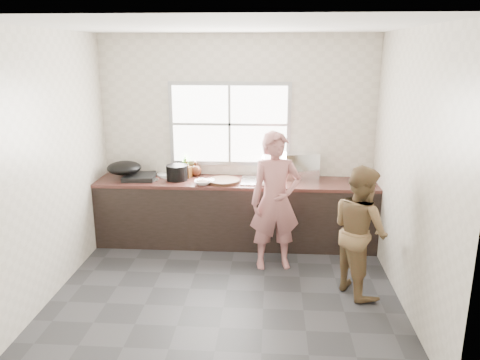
# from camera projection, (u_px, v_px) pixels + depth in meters

# --- Properties ---
(floor) EXTENTS (3.60, 3.20, 0.01)m
(floor) POSITION_uv_depth(u_px,v_px,m) (227.00, 290.00, 5.03)
(floor) COLOR #29292C
(floor) RESTS_ON ground
(ceiling) EXTENTS (3.60, 3.20, 0.01)m
(ceiling) POSITION_uv_depth(u_px,v_px,m) (224.00, 26.00, 4.30)
(ceiling) COLOR silver
(ceiling) RESTS_ON wall_back
(wall_back) EXTENTS (3.60, 0.01, 2.70)m
(wall_back) POSITION_uv_depth(u_px,v_px,m) (237.00, 139.00, 6.21)
(wall_back) COLOR beige
(wall_back) RESTS_ON ground
(wall_left) EXTENTS (0.01, 3.20, 2.70)m
(wall_left) POSITION_uv_depth(u_px,v_px,m) (50.00, 165.00, 4.78)
(wall_left) COLOR beige
(wall_left) RESTS_ON ground
(wall_right) EXTENTS (0.01, 3.20, 2.70)m
(wall_right) POSITION_uv_depth(u_px,v_px,m) (410.00, 171.00, 4.55)
(wall_right) COLOR beige
(wall_right) RESTS_ON ground
(wall_front) EXTENTS (3.60, 0.01, 2.70)m
(wall_front) POSITION_uv_depth(u_px,v_px,m) (202.00, 227.00, 3.12)
(wall_front) COLOR beige
(wall_front) RESTS_ON ground
(cabinet) EXTENTS (3.60, 0.62, 0.82)m
(cabinet) POSITION_uv_depth(u_px,v_px,m) (236.00, 214.00, 6.16)
(cabinet) COLOR black
(cabinet) RESTS_ON floor
(countertop) EXTENTS (3.60, 0.64, 0.04)m
(countertop) POSITION_uv_depth(u_px,v_px,m) (236.00, 182.00, 6.04)
(countertop) COLOR #3C1E18
(countertop) RESTS_ON cabinet
(sink) EXTENTS (0.55, 0.45, 0.02)m
(sink) POSITION_uv_depth(u_px,v_px,m) (263.00, 181.00, 6.01)
(sink) COLOR silver
(sink) RESTS_ON countertop
(faucet) EXTENTS (0.02, 0.02, 0.30)m
(faucet) POSITION_uv_depth(u_px,v_px,m) (263.00, 166.00, 6.17)
(faucet) COLOR silver
(faucet) RESTS_ON countertop
(window_frame) EXTENTS (1.60, 0.05, 1.10)m
(window_frame) POSITION_uv_depth(u_px,v_px,m) (230.00, 124.00, 6.15)
(window_frame) COLOR #9EA0A5
(window_frame) RESTS_ON wall_back
(window_glazing) EXTENTS (1.50, 0.01, 1.00)m
(window_glazing) POSITION_uv_depth(u_px,v_px,m) (230.00, 124.00, 6.12)
(window_glazing) COLOR white
(window_glazing) RESTS_ON window_frame
(woman) EXTENTS (0.61, 0.46, 1.51)m
(woman) POSITION_uv_depth(u_px,v_px,m) (275.00, 206.00, 5.39)
(woman) COLOR #AA6866
(woman) RESTS_ON floor
(person_side) EXTENTS (0.75, 0.83, 1.38)m
(person_side) POSITION_uv_depth(u_px,v_px,m) (360.00, 230.00, 4.84)
(person_side) COLOR brown
(person_side) RESTS_ON floor
(cutting_board) EXTENTS (0.42, 0.42, 0.04)m
(cutting_board) POSITION_uv_depth(u_px,v_px,m) (224.00, 181.00, 5.95)
(cutting_board) COLOR #301F12
(cutting_board) RESTS_ON countertop
(cleaver) EXTENTS (0.22, 0.11, 0.01)m
(cleaver) POSITION_uv_depth(u_px,v_px,m) (206.00, 179.00, 5.94)
(cleaver) COLOR silver
(cleaver) RESTS_ON cutting_board
(bowl_mince) EXTENTS (0.24, 0.24, 0.05)m
(bowl_mince) POSITION_uv_depth(u_px,v_px,m) (203.00, 182.00, 5.87)
(bowl_mince) COLOR white
(bowl_mince) RESTS_ON countertop
(bowl_crabs) EXTENTS (0.28, 0.28, 0.07)m
(bowl_crabs) POSITION_uv_depth(u_px,v_px,m) (269.00, 177.00, 6.08)
(bowl_crabs) COLOR silver
(bowl_crabs) RESTS_ON countertop
(bowl_held) EXTENTS (0.24, 0.24, 0.06)m
(bowl_held) POSITION_uv_depth(u_px,v_px,m) (265.00, 183.00, 5.82)
(bowl_held) COLOR white
(bowl_held) RESTS_ON countertop
(black_pot) EXTENTS (0.34, 0.34, 0.20)m
(black_pot) POSITION_uv_depth(u_px,v_px,m) (177.00, 173.00, 6.05)
(black_pot) COLOR black
(black_pot) RESTS_ON countertop
(plate_food) EXTENTS (0.24, 0.24, 0.02)m
(plate_food) POSITION_uv_depth(u_px,v_px,m) (165.00, 174.00, 6.31)
(plate_food) COLOR silver
(plate_food) RESTS_ON countertop
(bottle_green) EXTENTS (0.13, 0.13, 0.28)m
(bottle_green) POSITION_uv_depth(u_px,v_px,m) (185.00, 165.00, 6.27)
(bottle_green) COLOR #4F9330
(bottle_green) RESTS_ON countertop
(bottle_brown_tall) EXTENTS (0.12, 0.12, 0.21)m
(bottle_brown_tall) POSITION_uv_depth(u_px,v_px,m) (187.00, 170.00, 6.17)
(bottle_brown_tall) COLOR #4B2D12
(bottle_brown_tall) RESTS_ON countertop
(bottle_brown_short) EXTENTS (0.14, 0.14, 0.18)m
(bottle_brown_short) POSITION_uv_depth(u_px,v_px,m) (196.00, 169.00, 6.25)
(bottle_brown_short) COLOR #401E10
(bottle_brown_short) RESTS_ON countertop
(glass_jar) EXTENTS (0.08, 0.08, 0.10)m
(glass_jar) POSITION_uv_depth(u_px,v_px,m) (184.00, 173.00, 6.24)
(glass_jar) COLOR white
(glass_jar) RESTS_ON countertop
(burner) EXTENTS (0.43, 0.43, 0.06)m
(burner) POSITION_uv_depth(u_px,v_px,m) (139.00, 177.00, 6.11)
(burner) COLOR black
(burner) RESTS_ON countertop
(wok) EXTENTS (0.59, 0.59, 0.17)m
(wok) POSITION_uv_depth(u_px,v_px,m) (124.00, 168.00, 6.11)
(wok) COLOR black
(wok) RESTS_ON burner
(dish_rack) EXTENTS (0.51, 0.41, 0.34)m
(dish_rack) POSITION_uv_depth(u_px,v_px,m) (300.00, 165.00, 6.16)
(dish_rack) COLOR white
(dish_rack) RESTS_ON countertop
(pot_lid_left) EXTENTS (0.24, 0.24, 0.01)m
(pot_lid_left) POSITION_uv_depth(u_px,v_px,m) (149.00, 180.00, 6.05)
(pot_lid_left) COLOR #A7AAAE
(pot_lid_left) RESTS_ON countertop
(pot_lid_right) EXTENTS (0.27, 0.27, 0.01)m
(pot_lid_right) POSITION_uv_depth(u_px,v_px,m) (169.00, 177.00, 6.21)
(pot_lid_right) COLOR silver
(pot_lid_right) RESTS_ON countertop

